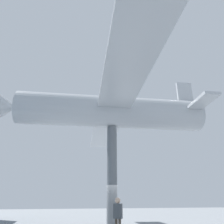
# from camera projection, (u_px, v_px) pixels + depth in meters

# --- Properties ---
(support_pylon_central) EXTENTS (0.61, 0.61, 6.06)m
(support_pylon_central) POSITION_uv_depth(u_px,v_px,m) (112.00, 176.00, 12.86)
(support_pylon_central) COLOR slate
(support_pylon_central) RESTS_ON ground_plane
(suspended_airplane) EXTENTS (20.08, 13.68, 3.59)m
(suspended_airplane) POSITION_uv_depth(u_px,v_px,m) (108.00, 112.00, 14.36)
(suspended_airplane) COLOR #B2B7BC
(suspended_airplane) RESTS_ON support_pylon_central
(visitor_person) EXTENTS (0.43, 0.44, 1.81)m
(visitor_person) POSITION_uv_depth(u_px,v_px,m) (118.00, 214.00, 10.49)
(visitor_person) COLOR #4C4238
(visitor_person) RESTS_ON ground_plane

